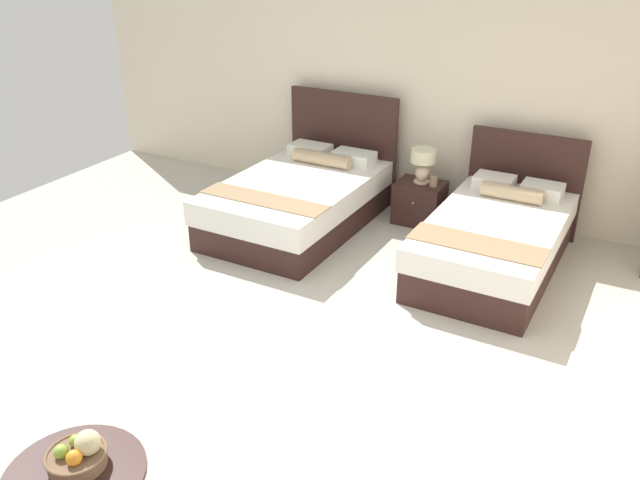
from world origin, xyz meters
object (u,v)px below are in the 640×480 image
(bed_near_corner, at_px, (496,239))
(fruit_bowl, at_px, (78,455))
(nightstand, at_px, (420,202))
(vase, at_px, (434,181))
(table_lamp, at_px, (423,161))
(bed_near_window, at_px, (301,198))

(bed_near_corner, relative_size, fruit_bowl, 6.55)
(fruit_bowl, bearing_deg, nightstand, 87.45)
(vase, bearing_deg, fruit_bowl, -94.45)
(nightstand, height_order, table_lamp, table_lamp)
(bed_near_window, xyz_separation_m, fruit_bowl, (0.94, -4.16, 0.17))
(bed_near_window, bearing_deg, table_lamp, 31.87)
(bed_near_corner, distance_m, table_lamp, 1.34)
(table_lamp, relative_size, vase, 2.93)
(nightstand, bearing_deg, bed_near_corner, -34.22)
(bed_near_window, relative_size, vase, 17.09)
(nightstand, xyz_separation_m, vase, (0.16, -0.04, 0.30))
(vase, relative_size, fruit_bowl, 0.40)
(bed_near_corner, relative_size, nightstand, 4.14)
(bed_near_corner, xyz_separation_m, fruit_bowl, (-1.26, -4.15, 0.18))
(bed_near_corner, xyz_separation_m, vase, (-0.88, 0.67, 0.23))
(bed_near_window, height_order, vase, bed_near_window)
(nightstand, distance_m, fruit_bowl, 4.87)
(bed_near_corner, bearing_deg, bed_near_window, 179.79)
(bed_near_window, height_order, table_lamp, bed_near_window)
(nightstand, height_order, fruit_bowl, fruit_bowl)
(nightstand, height_order, vase, vase)
(bed_near_corner, height_order, vase, bed_near_corner)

